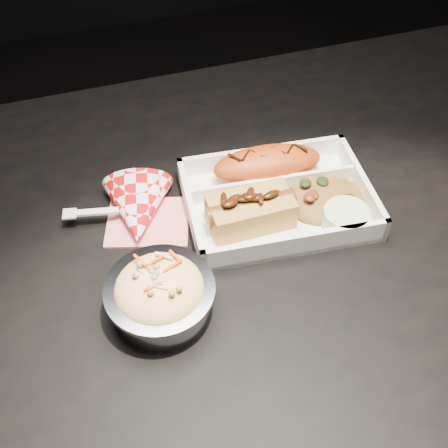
{
  "coord_description": "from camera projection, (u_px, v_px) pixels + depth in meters",
  "views": [
    {
      "loc": [
        -0.21,
        -0.46,
        1.32
      ],
      "look_at": [
        -0.07,
        -0.02,
        0.81
      ],
      "focal_mm": 45.0,
      "sensor_mm": 36.0,
      "label": 1
    }
  ],
  "objects": [
    {
      "name": "floor",
      "position": [
        247.0,
        445.0,
        1.33
      ],
      "size": [
        4.0,
        4.0,
        0.05
      ],
      "primitive_type": "cube",
      "color": "black",
      "rests_on": "ground"
    },
    {
      "name": "napkin_fork",
      "position": [
        138.0,
        211.0,
        0.76
      ],
      "size": [
        0.17,
        0.13,
        0.1
      ],
      "rotation": [
        0.0,
        0.0,
        -0.21
      ],
      "color": "red",
      "rests_on": "dining_table"
    },
    {
      "name": "fried_pastry",
      "position": [
        267.0,
        164.0,
        0.8
      ],
      "size": [
        0.16,
        0.08,
        0.05
      ],
      "primitive_type": "ellipsoid",
      "rotation": [
        0.0,
        0.0,
        -0.09
      ],
      "color": "#B14211",
      "rests_on": "food_tray"
    },
    {
      "name": "fried_rice_mound",
      "position": [
        326.0,
        194.0,
        0.77
      ],
      "size": [
        0.12,
        0.1,
        0.03
      ],
      "primitive_type": "ellipsoid",
      "rotation": [
        0.0,
        0.0,
        -0.09
      ],
      "color": "#925E2A",
      "rests_on": "food_tray"
    },
    {
      "name": "hotdog",
      "position": [
        251.0,
        209.0,
        0.74
      ],
      "size": [
        0.12,
        0.06,
        0.06
      ],
      "rotation": [
        0.0,
        0.0,
        0.0
      ],
      "color": "#BA8D3F",
      "rests_on": "food_tray"
    },
    {
      "name": "foil_coleslaw_cup",
      "position": [
        160.0,
        294.0,
        0.65
      ],
      "size": [
        0.13,
        0.13,
        0.07
      ],
      "color": "silver",
      "rests_on": "dining_table"
    },
    {
      "name": "food_tray",
      "position": [
        277.0,
        202.0,
        0.78
      ],
      "size": [
        0.27,
        0.2,
        0.04
      ],
      "rotation": [
        0.0,
        0.0,
        -0.09
      ],
      "color": "white",
      "rests_on": "dining_table"
    },
    {
      "name": "cupcake_liner",
      "position": [
        345.0,
        219.0,
        0.74
      ],
      "size": [
        0.06,
        0.06,
        0.03
      ],
      "primitive_type": "cylinder",
      "color": "beige",
      "rests_on": "food_tray"
    },
    {
      "name": "dining_table",
      "position": [
        262.0,
        270.0,
        0.82
      ],
      "size": [
        1.2,
        0.8,
        0.75
      ],
      "color": "black",
      "rests_on": "ground"
    }
  ]
}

